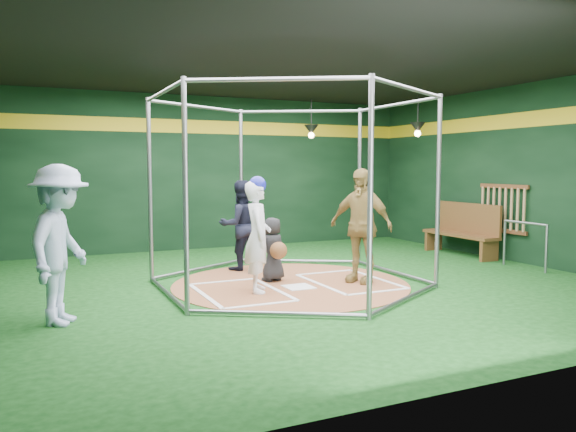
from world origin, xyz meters
name	(u,v)px	position (x,y,z in m)	size (l,w,h in m)	color
room_shell	(290,175)	(0.00, 0.01, 1.75)	(10.10, 9.10, 3.53)	#0C370E
clay_disc	(291,284)	(0.00, 0.00, 0.01)	(3.80, 3.80, 0.01)	#965836
home_plate	(299,287)	(0.00, -0.30, 0.02)	(0.43, 0.43, 0.01)	white
batter_box_left	(240,292)	(-0.95, -0.25, 0.02)	(1.17, 1.77, 0.01)	white
batter_box_right	(349,281)	(0.95, -0.25, 0.02)	(1.17, 1.77, 0.01)	white
batting_cage	(291,191)	(0.00, 0.00, 1.50)	(4.05, 4.67, 3.00)	gray
bat_rack	(503,208)	(4.93, 0.40, 1.05)	(0.07, 1.25, 0.98)	brown
pendant_lamp_near	(311,130)	(2.20, 3.60, 2.74)	(0.34, 0.34, 0.90)	black
pendant_lamp_far	(418,128)	(4.00, 2.00, 2.74)	(0.34, 0.34, 0.90)	black
batter_figure	(258,234)	(-0.69, -0.31, 0.88)	(0.57, 0.70, 1.74)	white
visitor_leopard	(361,225)	(1.10, -0.34, 0.94)	(1.09, 0.45, 1.86)	tan
catcher_figure	(273,249)	(-0.17, 0.32, 0.54)	(0.59, 0.63, 1.05)	black
umpire	(240,225)	(-0.30, 1.54, 0.83)	(0.79, 0.62, 1.63)	black
bystander_blue	(60,245)	(-3.46, -0.90, 0.96)	(1.24, 0.71, 1.92)	#B0C1E9
dugout_bench	(463,229)	(4.64, 1.20, 0.57)	(0.45, 1.92, 1.12)	brown
steel_railing	(525,237)	(4.55, -0.53, 0.59)	(0.05, 1.02, 0.88)	gray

